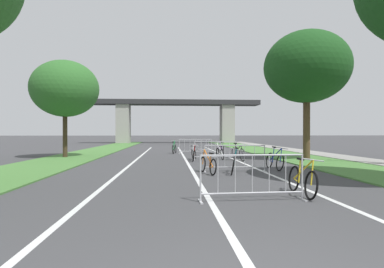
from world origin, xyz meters
name	(u,v)px	position (x,y,z in m)	size (l,w,h in m)	color
grass_verge_left	(90,153)	(-6.75, 21.14, 0.03)	(3.43, 51.68, 0.05)	#477A38
grass_verge_right	(270,152)	(6.75, 21.14, 0.03)	(3.43, 51.68, 0.05)	#477A38
sidewalk_path_right	(304,152)	(9.47, 21.14, 0.04)	(2.01, 51.68, 0.08)	gray
lane_stripe_center	(186,160)	(0.00, 14.95, 0.00)	(0.14, 29.90, 0.01)	silver
lane_stripe_right_lane	(235,160)	(2.77, 14.95, 0.00)	(0.14, 29.90, 0.01)	silver
lane_stripe_left_lane	(135,160)	(-2.77, 14.95, 0.00)	(0.14, 29.90, 0.01)	silver
overpass_bridge	(176,113)	(0.00, 42.71, 4.26)	(23.95, 2.92, 6.15)	#2D2D30
tree_left_oak_near	(65,89)	(-7.21, 17.05, 4.18)	(4.00, 4.00, 5.89)	#3D2D1E
tree_right_cypress_far	(307,67)	(6.86, 14.87, 5.23)	(4.78, 4.78, 7.29)	#4C3823
crowd_barrier_nearest	(252,178)	(0.95, 4.50, 0.52)	(2.43, 0.54, 1.05)	#ADADB2
crowd_barrier_second	(235,158)	(1.64, 9.70, 0.52)	(2.43, 0.53, 1.05)	#ADADB2
crowd_barrier_third	(215,151)	(1.64, 14.90, 0.52)	(2.43, 0.58, 1.05)	#ADADB2
crowd_barrier_fourth	(195,147)	(0.96, 20.10, 0.52)	(2.42, 0.46, 1.05)	#ADADB2
bicycle_orange_0	(208,164)	(0.52, 9.22, 0.34)	(0.57, 1.65, 0.90)	black
bicycle_yellow_1	(302,180)	(2.33, 5.02, 0.37)	(0.50, 1.72, 0.96)	black
bicycle_purple_2	(220,149)	(2.68, 19.61, 0.37)	(0.47, 1.76, 0.92)	black
bicycle_teal_3	(234,163)	(1.51, 9.23, 0.38)	(0.75, 1.73, 1.00)	black
bicycle_blue_4	(275,160)	(3.45, 10.30, 0.38)	(0.52, 1.76, 0.97)	black
bicycle_green_5	(174,149)	(-0.57, 20.48, 0.36)	(0.54, 1.62, 0.97)	black
bicycle_silver_6	(194,153)	(0.48, 15.46, 0.35)	(0.48, 1.63, 0.85)	black
bicycle_black_7	(238,153)	(2.84, 14.53, 0.39)	(0.51, 1.72, 0.96)	black
bicycle_red_8	(194,155)	(0.41, 14.50, 0.34)	(0.46, 1.66, 0.84)	black
bicycle_white_9	(220,153)	(1.98, 15.42, 0.36)	(0.50, 1.63, 0.97)	black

